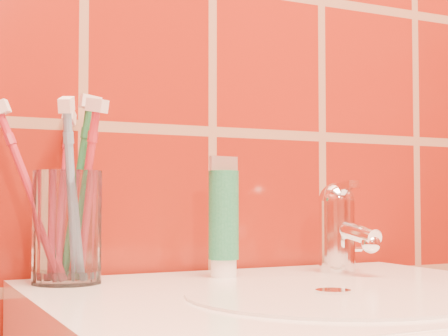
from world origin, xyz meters
TOP-DOWN VIEW (x-y plane):
  - glass_tumbler at (-0.22, 1.12)m, footprint 0.08×0.08m
  - toothpaste_tube at (-0.03, 1.11)m, footprint 0.04×0.04m
  - faucet at (0.14, 1.09)m, footprint 0.05×0.11m
  - toothbrush_0 at (-0.22, 1.09)m, footprint 0.10×0.14m
  - toothbrush_1 at (-0.26, 1.13)m, footprint 0.16×0.15m
  - toothbrush_2 at (-0.20, 1.12)m, footprint 0.08×0.10m
  - toothbrush_3 at (-0.21, 1.14)m, footprint 0.06×0.06m
  - toothbrush_4 at (-0.22, 1.16)m, footprint 0.10×0.14m

SIDE VIEW (x-z plane):
  - faucet at x=0.14m, z-range 0.85..0.97m
  - glass_tumbler at x=-0.22m, z-range 0.85..0.98m
  - toothpaste_tube at x=-0.03m, z-range 0.85..1.00m
  - toothbrush_0 at x=-0.22m, z-range 0.84..1.07m
  - toothbrush_4 at x=-0.22m, z-range 0.84..1.07m
  - toothbrush_1 at x=-0.26m, z-range 0.84..1.06m
  - toothbrush_2 at x=-0.20m, z-range 0.84..1.07m
  - toothbrush_3 at x=-0.21m, z-range 0.85..1.07m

